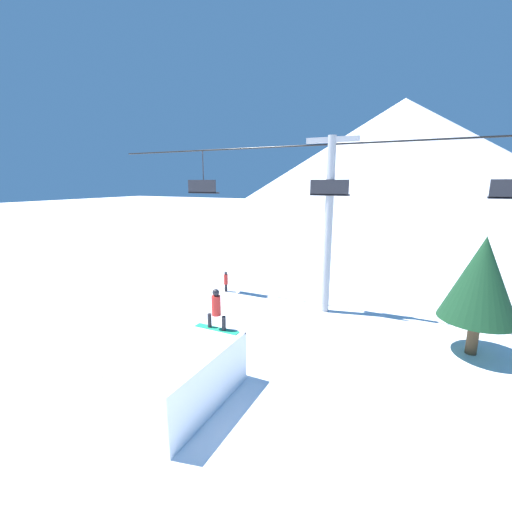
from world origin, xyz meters
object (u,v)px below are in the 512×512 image
at_px(snowboarder, 216,310).
at_px(pine_tree_near, 481,279).
at_px(snow_ramp, 182,376).
at_px(distant_skier, 226,281).

relative_size(snowboarder, pine_tree_near, 0.35).
bearing_deg(snowboarder, snow_ramp, -96.38).
bearing_deg(snowboarder, pine_tree_near, 35.46).
relative_size(snow_ramp, pine_tree_near, 0.85).
distance_m(snowboarder, distant_skier, 9.18).
xyz_separation_m(snow_ramp, pine_tree_near, (7.99, 7.20, 2.09)).
xyz_separation_m(snowboarder, pine_tree_near, (7.80, 5.56, 0.58)).
xyz_separation_m(pine_tree_near, distant_skier, (-12.24, 2.30, -2.26)).
bearing_deg(distant_skier, snowboarder, -60.55).
height_order(snowboarder, distant_skier, snowboarder).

